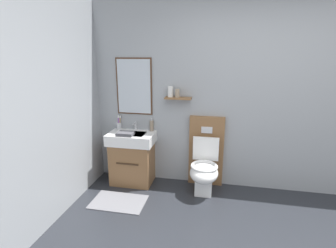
{
  "coord_description": "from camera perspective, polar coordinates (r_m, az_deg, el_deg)",
  "views": [
    {
      "loc": [
        -0.55,
        -1.71,
        1.85
      ],
      "look_at": [
        -1.23,
        1.61,
        0.91
      ],
      "focal_mm": 27.97,
      "sensor_mm": 36.0,
      "label": 1
    }
  ],
  "objects": [
    {
      "name": "wall_back",
      "position": [
        3.67,
        19.98,
        5.44
      ],
      "size": [
        4.86,
        0.27,
        2.54
      ],
      "color": "#999EA3",
      "rests_on": "ground"
    },
    {
      "name": "bath_mat",
      "position": [
        3.53,
        -10.71,
        -16.34
      ],
      "size": [
        0.68,
        0.44,
        0.01
      ],
      "primitive_type": "cube",
      "color": "slate",
      "rests_on": "ground"
    },
    {
      "name": "vanity_sink_left",
      "position": [
        3.83,
        -7.75,
        -7.05
      ],
      "size": [
        0.64,
        0.45,
        0.75
      ],
      "color": "brown",
      "rests_on": "ground"
    },
    {
      "name": "tap_on_left_sink",
      "position": [
        3.83,
        -7.2,
        -0.21
      ],
      "size": [
        0.03,
        0.13,
        0.11
      ],
      "color": "silver",
      "rests_on": "vanity_sink_left"
    },
    {
      "name": "toilet",
      "position": [
        3.63,
        8.05,
        -8.62
      ],
      "size": [
        0.48,
        0.63,
        1.0
      ],
      "color": "brown",
      "rests_on": "ground"
    },
    {
      "name": "toothbrush_cup",
      "position": [
        3.91,
        -10.59,
        -0.22
      ],
      "size": [
        0.07,
        0.07,
        0.2
      ],
      "color": "silver",
      "rests_on": "vanity_sink_left"
    },
    {
      "name": "soap_dispenser",
      "position": [
        3.76,
        -3.59,
        -0.32
      ],
      "size": [
        0.06,
        0.06,
        0.18
      ],
      "color": "gray",
      "rests_on": "vanity_sink_left"
    },
    {
      "name": "folded_hand_towel",
      "position": [
        3.6,
        -9.23,
        -2.12
      ],
      "size": [
        0.22,
        0.16,
        0.04
      ],
      "primitive_type": "cube",
      "color": "#47474C",
      "rests_on": "vanity_sink_left"
    }
  ]
}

